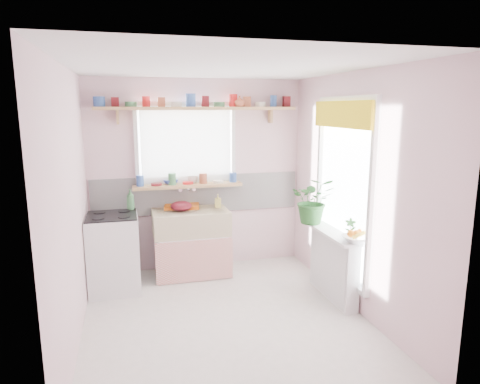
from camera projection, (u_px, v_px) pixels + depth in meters
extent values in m
plane|color=white|center=(226.00, 319.00, 4.38)|extent=(3.20, 3.20, 0.00)
plane|color=white|center=(224.00, 66.00, 3.89)|extent=(3.20, 3.20, 0.00)
plane|color=silver|center=(198.00, 175.00, 5.65)|extent=(2.80, 0.00, 2.80)
plane|color=silver|center=(283.00, 254.00, 2.62)|extent=(2.80, 0.00, 2.80)
plane|color=silver|center=(71.00, 209.00, 3.78)|extent=(0.00, 3.20, 3.20)
plane|color=silver|center=(354.00, 193.00, 4.49)|extent=(0.00, 3.20, 3.20)
cube|color=white|center=(198.00, 194.00, 5.69)|extent=(2.74, 0.03, 0.50)
cube|color=#C37E8F|center=(199.00, 209.00, 5.72)|extent=(2.74, 0.02, 0.12)
cube|color=white|center=(186.00, 145.00, 5.53)|extent=(1.20, 0.01, 1.00)
cube|color=white|center=(186.00, 146.00, 5.47)|extent=(1.15, 0.02, 0.95)
cube|color=white|center=(345.00, 189.00, 4.68)|extent=(0.01, 1.10, 1.90)
cube|color=yellow|center=(341.00, 114.00, 4.50)|extent=(0.03, 1.20, 0.28)
cube|color=white|center=(191.00, 254.00, 5.52)|extent=(0.85, 0.55, 0.55)
cube|color=#D94C3F|center=(195.00, 261.00, 5.26)|extent=(0.95, 0.02, 0.53)
cube|color=#C1B48D|center=(191.00, 222.00, 5.44)|extent=(0.95, 0.55, 0.30)
cylinder|color=silver|center=(187.00, 188.00, 5.60)|extent=(0.03, 0.22, 0.03)
cube|color=white|center=(114.00, 253.00, 5.01)|extent=(0.58, 0.58, 0.90)
cube|color=black|center=(112.00, 216.00, 4.92)|extent=(0.56, 0.56, 0.02)
cylinder|color=black|center=(98.00, 218.00, 4.75)|extent=(0.14, 0.14, 0.01)
cylinder|color=black|center=(124.00, 217.00, 4.82)|extent=(0.14, 0.14, 0.01)
cylinder|color=black|center=(99.00, 212.00, 5.02)|extent=(0.14, 0.14, 0.01)
cylinder|color=black|center=(124.00, 211.00, 5.09)|extent=(0.14, 0.14, 0.01)
cube|color=white|center=(333.00, 266.00, 4.82)|extent=(0.15, 0.90, 0.75)
cube|color=white|center=(332.00, 233.00, 4.74)|extent=(0.22, 0.95, 0.03)
cube|color=tan|center=(188.00, 186.00, 5.52)|extent=(1.40, 0.22, 0.04)
cube|color=tan|center=(198.00, 108.00, 5.36)|extent=(2.52, 0.24, 0.04)
cylinder|color=#3359A5|center=(99.00, 102.00, 5.05)|extent=(0.11, 0.11, 0.12)
cylinder|color=#590F14|center=(115.00, 102.00, 5.09)|extent=(0.11, 0.11, 0.12)
cylinder|color=#3F7F4C|center=(131.00, 104.00, 5.15)|extent=(0.11, 0.11, 0.06)
cylinder|color=red|center=(146.00, 102.00, 5.19)|extent=(0.11, 0.11, 0.12)
cylinder|color=#A55133|center=(161.00, 102.00, 5.23)|extent=(0.11, 0.11, 0.12)
cylinder|color=silver|center=(176.00, 104.00, 5.28)|extent=(0.11, 0.11, 0.06)
cylinder|color=#3359A5|center=(191.00, 102.00, 5.32)|extent=(0.11, 0.11, 0.12)
cylinder|color=#590F14|center=(205.00, 102.00, 5.37)|extent=(0.11, 0.11, 0.12)
cylinder|color=#3F7F4C|center=(219.00, 104.00, 5.42)|extent=(0.11, 0.11, 0.06)
cylinder|color=red|center=(233.00, 102.00, 5.46)|extent=(0.11, 0.11, 0.12)
cylinder|color=#A55133|center=(247.00, 102.00, 5.51)|extent=(0.11, 0.11, 0.12)
cylinder|color=silver|center=(260.00, 104.00, 5.56)|extent=(0.11, 0.11, 0.06)
cylinder|color=#3359A5|center=(273.00, 102.00, 5.60)|extent=(0.11, 0.11, 0.12)
cylinder|color=#590F14|center=(286.00, 102.00, 5.64)|extent=(0.11, 0.11, 0.12)
cylinder|color=#3359A5|center=(138.00, 182.00, 5.35)|extent=(0.11, 0.11, 0.12)
cylinder|color=#590F14|center=(155.00, 181.00, 5.40)|extent=(0.11, 0.11, 0.12)
cylinder|color=#3F7F4C|center=(172.00, 182.00, 5.46)|extent=(0.11, 0.11, 0.06)
cylinder|color=red|center=(188.00, 179.00, 5.51)|extent=(0.11, 0.11, 0.12)
cylinder|color=#A55133|center=(204.00, 179.00, 5.56)|extent=(0.11, 0.11, 0.12)
cylinder|color=silver|center=(219.00, 180.00, 5.62)|extent=(0.11, 0.11, 0.06)
cylinder|color=#3359A5|center=(234.00, 177.00, 5.66)|extent=(0.11, 0.11, 0.12)
cube|color=orange|center=(182.00, 206.00, 5.57)|extent=(0.49, 0.39, 0.04)
ellipsoid|color=#5A0F1B|center=(181.00, 206.00, 5.38)|extent=(0.35, 0.35, 0.12)
imported|color=#245A24|center=(313.00, 200.00, 5.05)|extent=(0.62, 0.59, 0.56)
imported|color=silver|center=(356.00, 239.00, 4.37)|extent=(0.28, 0.28, 0.07)
imported|color=#2B6126|center=(350.00, 229.00, 4.47)|extent=(0.14, 0.12, 0.22)
imported|color=#CEC35B|center=(218.00, 201.00, 5.57)|extent=(0.10, 0.10, 0.17)
imported|color=beige|center=(192.00, 179.00, 5.58)|extent=(0.13, 0.13, 0.10)
imported|color=#3249A3|center=(171.00, 182.00, 5.52)|extent=(0.19, 0.19, 0.06)
imported|color=#B45737|center=(240.00, 101.00, 5.42)|extent=(0.16, 0.16, 0.14)
imported|color=#40814B|center=(130.00, 199.00, 5.16)|extent=(0.12, 0.12, 0.25)
sphere|color=orange|center=(356.00, 234.00, 4.36)|extent=(0.08, 0.08, 0.08)
sphere|color=orange|center=(360.00, 233.00, 4.40)|extent=(0.08, 0.08, 0.08)
sphere|color=orange|center=(351.00, 234.00, 4.36)|extent=(0.08, 0.08, 0.08)
cylinder|color=gold|center=(361.00, 234.00, 4.31)|extent=(0.18, 0.04, 0.10)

